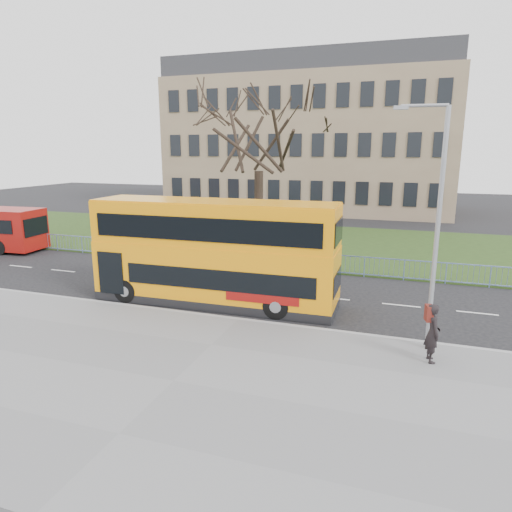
# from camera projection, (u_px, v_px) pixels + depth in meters

# --- Properties ---
(ground) EXTENTS (120.00, 120.00, 0.00)m
(ground) POSITION_uv_depth(u_px,v_px,m) (251.00, 309.00, 19.30)
(ground) COLOR black
(ground) RESTS_ON ground
(pavement) EXTENTS (80.00, 10.50, 0.12)m
(pavement) POSITION_uv_depth(u_px,v_px,m) (174.00, 383.00, 13.06)
(pavement) COLOR slate
(pavement) RESTS_ON ground
(kerb) EXTENTS (80.00, 0.20, 0.14)m
(kerb) POSITION_uv_depth(u_px,v_px,m) (238.00, 320.00, 17.86)
(kerb) COLOR gray
(kerb) RESTS_ON ground
(grass_verge) EXTENTS (80.00, 15.40, 0.08)m
(grass_verge) POSITION_uv_depth(u_px,v_px,m) (318.00, 244.00, 32.48)
(grass_verge) COLOR #203413
(grass_verge) RESTS_ON ground
(guard_railing) EXTENTS (40.00, 0.12, 1.10)m
(guard_railing) POSITION_uv_depth(u_px,v_px,m) (291.00, 261.00, 25.26)
(guard_railing) COLOR #6984BC
(guard_railing) RESTS_ON ground
(bare_tree) EXTENTS (8.67, 8.67, 12.39)m
(bare_tree) POSITION_uv_depth(u_px,v_px,m) (259.00, 155.00, 28.03)
(bare_tree) COLOR black
(bare_tree) RESTS_ON grass_verge
(civic_building) EXTENTS (30.00, 15.00, 14.00)m
(civic_building) POSITION_uv_depth(u_px,v_px,m) (312.00, 146.00, 51.55)
(civic_building) COLOR #886E56
(civic_building) RESTS_ON ground
(yellow_bus) EXTENTS (10.62, 2.76, 4.43)m
(yellow_bus) POSITION_uv_depth(u_px,v_px,m) (214.00, 250.00, 19.56)
(yellow_bus) COLOR #FF990A
(yellow_bus) RESTS_ON ground
(pedestrian) EXTENTS (0.59, 0.77, 1.87)m
(pedestrian) POSITION_uv_depth(u_px,v_px,m) (433.00, 333.00, 14.07)
(pedestrian) COLOR black
(pedestrian) RESTS_ON pavement
(street_lamp) EXTENTS (1.65, 0.29, 7.79)m
(street_lamp) POSITION_uv_depth(u_px,v_px,m) (435.00, 221.00, 14.27)
(street_lamp) COLOR gray
(street_lamp) RESTS_ON pavement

